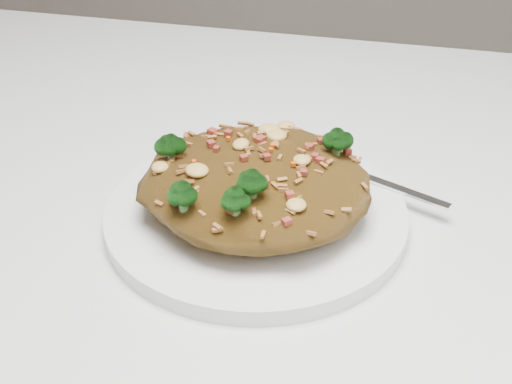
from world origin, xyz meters
The scene contains 4 objects.
dining_table centered at (0.00, 0.00, 0.66)m, with size 1.20×0.80×0.75m.
plate centered at (0.06, -0.01, 0.76)m, with size 0.24×0.24×0.01m, color white.
fried_rice centered at (0.06, -0.02, 0.80)m, with size 0.18×0.17×0.07m.
fork centered at (0.14, 0.05, 0.77)m, with size 0.15×0.08×0.00m.
Camera 1 is at (0.17, -0.47, 1.09)m, focal length 50.00 mm.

